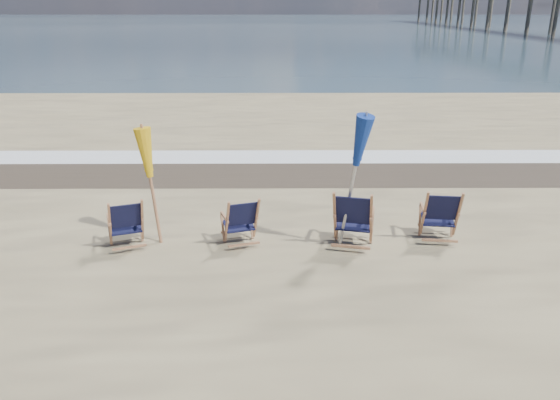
% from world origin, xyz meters
% --- Properties ---
extents(ocean, '(400.00, 400.00, 0.00)m').
position_xyz_m(ocean, '(0.00, 128.00, 0.00)').
color(ocean, '#3B5262').
rests_on(ocean, ground).
extents(surf_foam, '(200.00, 1.40, 0.01)m').
position_xyz_m(surf_foam, '(0.00, 8.30, 0.00)').
color(surf_foam, silver).
rests_on(surf_foam, ground).
extents(wet_sand_strip, '(200.00, 2.60, 0.00)m').
position_xyz_m(wet_sand_strip, '(0.00, 6.80, 0.00)').
color(wet_sand_strip, '#42362A').
rests_on(wet_sand_strip, ground).
extents(beach_chair_0, '(0.82, 0.86, 0.96)m').
position_xyz_m(beach_chair_0, '(-2.37, 2.26, 0.48)').
color(beach_chair_0, black).
rests_on(beach_chair_0, ground).
extents(beach_chair_1, '(0.77, 0.82, 0.93)m').
position_xyz_m(beach_chair_1, '(-0.41, 2.36, 0.47)').
color(beach_chair_1, black).
rests_on(beach_chair_1, ground).
extents(beach_chair_2, '(0.87, 0.94, 1.10)m').
position_xyz_m(beach_chair_2, '(1.54, 2.08, 0.55)').
color(beach_chair_2, black).
rests_on(beach_chair_2, ground).
extents(beach_chair_3, '(0.74, 0.81, 1.03)m').
position_xyz_m(beach_chair_3, '(3.10, 2.38, 0.51)').
color(beach_chair_3, black).
rests_on(beach_chair_3, ground).
extents(umbrella_yellow, '(0.30, 0.30, 2.05)m').
position_xyz_m(umbrella_yellow, '(-2.21, 2.51, 1.53)').
color(umbrella_yellow, '#A26B48').
rests_on(umbrella_yellow, ground).
extents(umbrella_blue, '(0.30, 0.30, 2.42)m').
position_xyz_m(umbrella_blue, '(1.18, 2.13, 1.88)').
color(umbrella_blue, '#A5A5AD').
rests_on(umbrella_blue, ground).
extents(fishing_pier, '(4.40, 140.00, 9.30)m').
position_xyz_m(fishing_pier, '(38.00, 74.00, 4.65)').
color(fishing_pier, brown).
rests_on(fishing_pier, ground).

